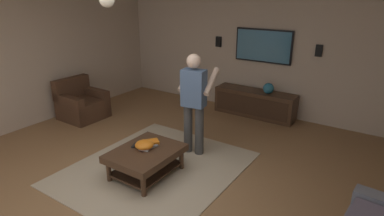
{
  "coord_description": "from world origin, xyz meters",
  "views": [
    {
      "loc": [
        -2.67,
        -2.62,
        2.53
      ],
      "look_at": [
        0.87,
        -0.25,
        0.97
      ],
      "focal_mm": 30.21,
      "sensor_mm": 36.0,
      "label": 1
    }
  ],
  "objects_px": {
    "remote_black": "(135,145)",
    "vase_round": "(268,88)",
    "remote_grey": "(153,147)",
    "book": "(151,142)",
    "armchair": "(82,105)",
    "media_console": "(255,103)",
    "person_standing": "(194,99)",
    "wall_speaker_right": "(219,42)",
    "bowl": "(144,145)",
    "coffee_table": "(146,157)",
    "wall_speaker_left": "(319,51)",
    "tv": "(263,46)",
    "remote_white": "(144,150)"
  },
  "relations": [
    {
      "from": "armchair",
      "to": "media_console",
      "type": "height_order",
      "value": "armchair"
    },
    {
      "from": "bowl",
      "to": "coffee_table",
      "type": "bearing_deg",
      "value": -123.58
    },
    {
      "from": "coffee_table",
      "to": "book",
      "type": "height_order",
      "value": "book"
    },
    {
      "from": "person_standing",
      "to": "vase_round",
      "type": "height_order",
      "value": "person_standing"
    },
    {
      "from": "person_standing",
      "to": "armchair",
      "type": "bearing_deg",
      "value": 82.12
    },
    {
      "from": "person_standing",
      "to": "wall_speaker_left",
      "type": "bearing_deg",
      "value": -35.8
    },
    {
      "from": "remote_grey",
      "to": "book",
      "type": "bearing_deg",
      "value": 67.82
    },
    {
      "from": "person_standing",
      "to": "remote_white",
      "type": "xyz_separation_m",
      "value": [
        -0.99,
        0.2,
        -0.52
      ]
    },
    {
      "from": "coffee_table",
      "to": "vase_round",
      "type": "distance_m",
      "value": 3.12
    },
    {
      "from": "wall_speaker_left",
      "to": "remote_white",
      "type": "bearing_deg",
      "value": 156.71
    },
    {
      "from": "vase_round",
      "to": "wall_speaker_left",
      "type": "height_order",
      "value": "wall_speaker_left"
    },
    {
      "from": "book",
      "to": "coffee_table",
      "type": "bearing_deg",
      "value": 58.0
    },
    {
      "from": "armchair",
      "to": "vase_round",
      "type": "height_order",
      "value": "armchair"
    },
    {
      "from": "remote_black",
      "to": "book",
      "type": "bearing_deg",
      "value": -53.45
    },
    {
      "from": "wall_speaker_right",
      "to": "bowl",
      "type": "bearing_deg",
      "value": -168.32
    },
    {
      "from": "coffee_table",
      "to": "vase_round",
      "type": "relative_size",
      "value": 4.55
    },
    {
      "from": "tv",
      "to": "wall_speaker_left",
      "type": "bearing_deg",
      "value": 90.69
    },
    {
      "from": "remote_grey",
      "to": "person_standing",
      "type": "bearing_deg",
      "value": 5.64
    },
    {
      "from": "remote_black",
      "to": "vase_round",
      "type": "xyz_separation_m",
      "value": [
        3.02,
        -0.84,
        0.25
      ]
    },
    {
      "from": "wall_speaker_left",
      "to": "wall_speaker_right",
      "type": "relative_size",
      "value": 1.0
    },
    {
      "from": "armchair",
      "to": "remote_black",
      "type": "height_order",
      "value": "armchair"
    },
    {
      "from": "coffee_table",
      "to": "wall_speaker_left",
      "type": "bearing_deg",
      "value": -23.26
    },
    {
      "from": "person_standing",
      "to": "remote_black",
      "type": "distance_m",
      "value": 1.16
    },
    {
      "from": "person_standing",
      "to": "bowl",
      "type": "height_order",
      "value": "person_standing"
    },
    {
      "from": "remote_black",
      "to": "armchair",
      "type": "bearing_deg",
      "value": 48.94
    },
    {
      "from": "book",
      "to": "wall_speaker_left",
      "type": "xyz_separation_m",
      "value": [
        3.11,
        -1.51,
        1.04
      ]
    },
    {
      "from": "media_console",
      "to": "bowl",
      "type": "distance_m",
      "value": 3.07
    },
    {
      "from": "tv",
      "to": "wall_speaker_left",
      "type": "relative_size",
      "value": 5.48
    },
    {
      "from": "armchair",
      "to": "person_standing",
      "type": "distance_m",
      "value": 2.88
    },
    {
      "from": "coffee_table",
      "to": "tv",
      "type": "height_order",
      "value": "tv"
    },
    {
      "from": "remote_white",
      "to": "remote_black",
      "type": "xyz_separation_m",
      "value": [
        0.03,
        0.21,
        0.0
      ]
    },
    {
      "from": "remote_grey",
      "to": "wall_speaker_right",
      "type": "height_order",
      "value": "wall_speaker_right"
    },
    {
      "from": "coffee_table",
      "to": "remote_grey",
      "type": "relative_size",
      "value": 6.67
    },
    {
      "from": "person_standing",
      "to": "wall_speaker_right",
      "type": "height_order",
      "value": "person_standing"
    },
    {
      "from": "remote_grey",
      "to": "bowl",
      "type": "bearing_deg",
      "value": 154.35
    },
    {
      "from": "wall_speaker_right",
      "to": "remote_white",
      "type": "bearing_deg",
      "value": -167.98
    },
    {
      "from": "armchair",
      "to": "remote_white",
      "type": "relative_size",
      "value": 5.48
    },
    {
      "from": "tv",
      "to": "remote_white",
      "type": "xyz_separation_m",
      "value": [
        -3.34,
        0.34,
        -1.04
      ]
    },
    {
      "from": "tv",
      "to": "person_standing",
      "type": "bearing_deg",
      "value": -3.52
    },
    {
      "from": "person_standing",
      "to": "wall_speaker_left",
      "type": "distance_m",
      "value": 2.72
    },
    {
      "from": "person_standing",
      "to": "bowl",
      "type": "xyz_separation_m",
      "value": [
        -0.93,
        0.23,
        -0.47
      ]
    },
    {
      "from": "media_console",
      "to": "armchair",
      "type": "bearing_deg",
      "value": -54.28
    },
    {
      "from": "person_standing",
      "to": "remote_black",
      "type": "bearing_deg",
      "value": 148.82
    },
    {
      "from": "remote_black",
      "to": "vase_round",
      "type": "bearing_deg",
      "value": -35.11
    },
    {
      "from": "media_console",
      "to": "remote_grey",
      "type": "bearing_deg",
      "value": -5.68
    },
    {
      "from": "person_standing",
      "to": "remote_white",
      "type": "distance_m",
      "value": 1.13
    },
    {
      "from": "tv",
      "to": "vase_round",
      "type": "relative_size",
      "value": 5.48
    },
    {
      "from": "remote_grey",
      "to": "book",
      "type": "height_order",
      "value": "book"
    },
    {
      "from": "bowl",
      "to": "person_standing",
      "type": "bearing_deg",
      "value": -13.92
    },
    {
      "from": "tv",
      "to": "remote_white",
      "type": "distance_m",
      "value": 3.51
    }
  ]
}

